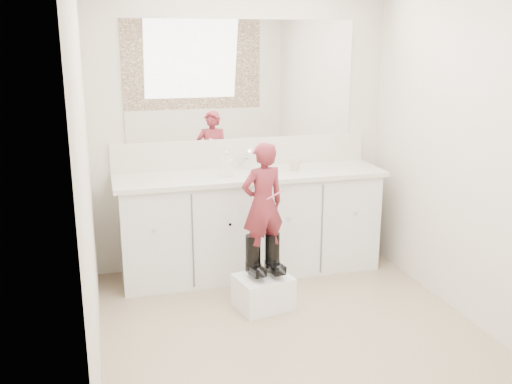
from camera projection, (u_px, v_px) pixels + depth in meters
name	position (u px, v px, depth m)	size (l,w,h in m)	color
floor	(297.00, 338.00, 3.90)	(3.00, 3.00, 0.00)	#7E6452
wall_back	(242.00, 131.00, 4.98)	(2.60, 2.60, 0.00)	beige
wall_front	(433.00, 250.00, 2.19)	(2.60, 2.60, 0.00)	beige
wall_left	(86.00, 181.00, 3.25)	(3.00, 3.00, 0.00)	beige
wall_right	(478.00, 156.00, 3.92)	(3.00, 3.00, 0.00)	beige
vanity_cabinet	(251.00, 225.00, 4.93)	(2.20, 0.55, 0.85)	silver
countertop	(251.00, 175.00, 4.80)	(2.28, 0.58, 0.04)	beige
backsplash	(243.00, 152.00, 5.02)	(2.28, 0.03, 0.25)	beige
mirror	(242.00, 80.00, 4.86)	(2.00, 0.02, 1.00)	white
dot_panel	(442.00, 133.00, 2.08)	(2.00, 0.01, 1.20)	#472819
faucet	(246.00, 163.00, 4.93)	(0.08, 0.08, 0.10)	silver
cup	(295.00, 165.00, 4.88)	(0.10, 0.10, 0.10)	beige
soap_bottle	(227.00, 164.00, 4.67)	(0.09, 0.09, 0.20)	silver
step_stool	(263.00, 292.00, 4.33)	(0.39, 0.33, 0.25)	white
boot_left	(253.00, 256.00, 4.25)	(0.12, 0.22, 0.33)	black
boot_right	(272.00, 254.00, 4.29)	(0.12, 0.22, 0.33)	black
toddler	(263.00, 204.00, 4.17)	(0.34, 0.22, 0.92)	#B33742
toothbrush	(275.00, 195.00, 4.09)	(0.01, 0.01, 0.14)	#D4527B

